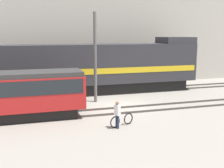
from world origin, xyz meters
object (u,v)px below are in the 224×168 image
(freight_locomotive, at_px, (84,68))
(streetcar, at_px, (11,93))
(utility_pole_center, at_px, (95,58))
(bicycle, at_px, (122,120))
(person, at_px, (117,112))

(freight_locomotive, bearing_deg, streetcar, -132.41)
(streetcar, height_order, utility_pole_center, utility_pole_center)
(streetcar, bearing_deg, bicycle, -26.14)
(utility_pole_center, bearing_deg, streetcar, -152.46)
(streetcar, relative_size, utility_pole_center, 1.29)
(bicycle, distance_m, utility_pole_center, 7.06)
(streetcar, distance_m, bicycle, 7.14)
(streetcar, bearing_deg, utility_pole_center, 27.54)
(freight_locomotive, height_order, utility_pole_center, utility_pole_center)
(streetcar, xyz_separation_m, person, (5.91, -3.39, -0.77))
(freight_locomotive, relative_size, bicycle, 13.04)
(utility_pole_center, bearing_deg, person, -92.27)
(freight_locomotive, relative_size, person, 13.30)
(freight_locomotive, height_order, person, freight_locomotive)
(person, bearing_deg, bicycle, 38.83)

